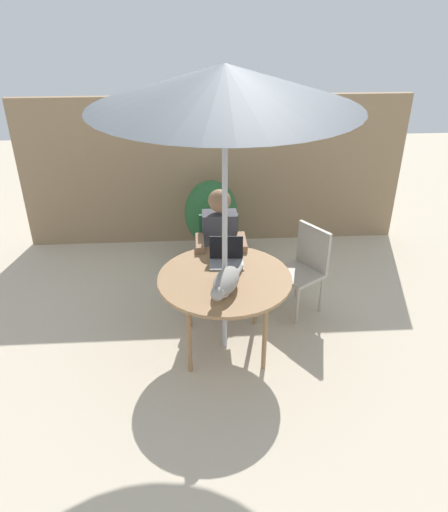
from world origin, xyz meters
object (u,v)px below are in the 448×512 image
Objects in this scene: chair_occupied at (219,251)px; cat at (225,283)px; person_seated at (220,243)px; chair_empty at (305,263)px; potted_plant_near_fence at (211,218)px; patio_table at (225,282)px; patio_umbrella at (225,86)px; laptop at (226,255)px.

cat is at bearing -90.52° from chair_occupied.
person_seated reaches higher than cat.
chair_empty is 0.89× the size of potted_plant_near_fence.
chair_empty is at bearing 34.60° from patio_table.
chair_occupied is at bearing 89.48° from cat.
patio_umbrella reaches higher than person_seated.
potted_plant_near_fence reaches higher than chair_empty.
chair_empty is 0.87m from person_seated.
patio_umbrella reaches higher than chair_empty.
patio_umbrella is at bearing -90.00° from chair_occupied.
chair_occupied is 0.89× the size of potted_plant_near_fence.
patio_table is 1.16× the size of potted_plant_near_fence.
chair_occupied is 0.89m from chair_empty.
laptop reaches higher than chair_empty.
patio_table is 1.30× the size of chair_empty.
patio_umbrella reaches higher than patio_table.
chair_empty is 0.91m from laptop.
chair_occupied is at bearing -85.95° from potted_plant_near_fence.
chair_occupied is at bearing 159.69° from chair_empty.
person_seated is at bearing 89.39° from cat.
chair_occupied is at bearing 90.00° from patio_umbrella.
laptop is at bearing 83.19° from patio_umbrella.
person_seated reaches higher than patio_table.
laptop is at bearing -87.09° from chair_occupied.
laptop is (0.03, -0.62, 0.29)m from chair_occupied.
potted_plant_near_fence is at bearing 91.87° from patio_table.
patio_umbrella is 4.04× the size of cat.
chair_occupied is (0.00, 0.89, -0.17)m from patio_table.
cat is (-0.85, -0.80, 0.31)m from chair_empty.
patio_umbrella is 2.49× the size of potted_plant_near_fence.
patio_table is 0.90m from chair_occupied.
person_seated is 0.48m from laptop.
cat is at bearing -92.59° from patio_umbrella.
laptop is (0.03, -0.46, 0.12)m from person_seated.
patio_table is 3.70× the size of laptop.
potted_plant_near_fence is (-0.89, 1.07, 0.03)m from chair_empty.
cat is at bearing -94.89° from laptop.
cat is (-0.01, -0.95, 0.14)m from person_seated.
chair_occupied is 0.76m from potted_plant_near_fence.
patio_table is at bearing -90.00° from chair_occupied.
person_seated is 0.93m from potted_plant_near_fence.
person_seated is at bearing -86.65° from potted_plant_near_fence.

